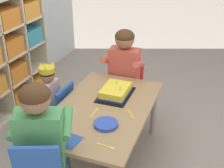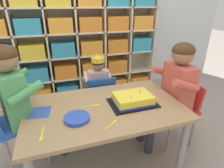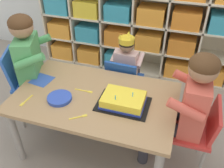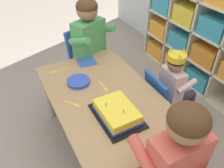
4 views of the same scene
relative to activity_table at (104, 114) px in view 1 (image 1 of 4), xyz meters
name	(u,v)px [view 1 (image 1 of 4)]	position (x,y,z in m)	size (l,w,h in m)	color
ground	(104,160)	(0.00, 0.00, -0.49)	(16.00, 16.00, 0.00)	gray
activity_table	(104,114)	(0.00, 0.00, 0.00)	(1.23, 0.75, 0.56)	#A37F56
classroom_chair_blue	(57,110)	(0.09, 0.51, -0.11)	(0.33, 0.34, 0.63)	#1E4CA8
child_with_crown	(45,94)	(0.09, 0.61, 0.03)	(0.30, 0.31, 0.84)	beige
adult_helper_seated	(42,134)	(-0.61, 0.20, 0.17)	(0.49, 0.47, 1.07)	#4C9E5B
classroom_chair_guest_side	(125,84)	(0.77, 0.05, -0.09)	(0.34, 0.37, 0.63)	red
guest_at_table_side	(122,69)	(0.66, 0.05, 0.13)	(0.44, 0.41, 1.02)	#D15647
birthday_cake_on_tray	(116,92)	(0.23, -0.02, 0.10)	(0.38, 0.26, 0.12)	black
paper_plate_stack	(106,124)	(-0.24, -0.11, 0.08)	(0.18, 0.18, 0.03)	blue
paper_napkin_square	(68,140)	(-0.49, 0.07, 0.07)	(0.16, 0.16, 0.00)	#3356B7
fork_near_child_seat	(95,112)	(-0.10, 0.04, 0.07)	(0.15, 0.02, 0.00)	yellow
fork_beside_plate_stack	(131,114)	(-0.02, -0.24, 0.07)	(0.11, 0.09, 0.00)	yellow
fork_at_table_front_edge	(107,147)	(-0.47, -0.21, 0.07)	(0.03, 0.14, 0.00)	yellow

